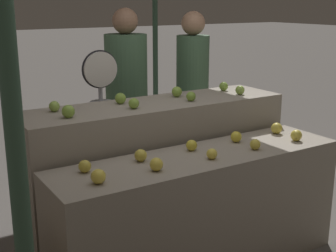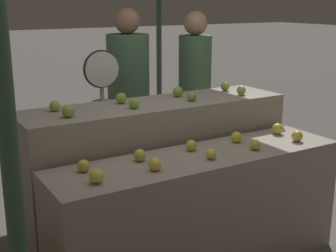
# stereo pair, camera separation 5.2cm
# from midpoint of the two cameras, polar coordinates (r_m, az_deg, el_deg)

# --- Properties ---
(display_counter_front) EXTENTS (2.15, 0.55, 0.86)m
(display_counter_front) POSITION_cam_midpoint_polar(r_m,az_deg,el_deg) (3.37, 3.49, -10.52)
(display_counter_front) COLOR gray
(display_counter_front) RESTS_ON ground_plane
(display_counter_back) EXTENTS (2.15, 0.55, 1.12)m
(display_counter_back) POSITION_cam_midpoint_polar(r_m,az_deg,el_deg) (3.78, -1.78, -5.44)
(display_counter_back) COLOR gray
(display_counter_back) RESTS_ON ground_plane
(apple_front_0) EXTENTS (0.09, 0.09, 0.09)m
(apple_front_0) POSITION_cam_midpoint_polar(r_m,az_deg,el_deg) (2.73, -9.04, -6.10)
(apple_front_0) COLOR yellow
(apple_front_0) RESTS_ON display_counter_front
(apple_front_1) EXTENTS (0.08, 0.08, 0.08)m
(apple_front_1) POSITION_cam_midpoint_polar(r_m,az_deg,el_deg) (2.90, -1.95, -4.69)
(apple_front_1) COLOR yellow
(apple_front_1) RESTS_ON display_counter_front
(apple_front_2) EXTENTS (0.07, 0.07, 0.07)m
(apple_front_2) POSITION_cam_midpoint_polar(r_m,az_deg,el_deg) (3.12, 4.89, -3.41)
(apple_front_2) COLOR yellow
(apple_front_2) RESTS_ON display_counter_front
(apple_front_3) EXTENTS (0.08, 0.08, 0.08)m
(apple_front_3) POSITION_cam_midpoint_polar(r_m,az_deg,el_deg) (3.36, 10.14, -2.23)
(apple_front_3) COLOR gold
(apple_front_3) RESTS_ON display_counter_front
(apple_front_4) EXTENTS (0.09, 0.09, 0.09)m
(apple_front_4) POSITION_cam_midpoint_polar(r_m,az_deg,el_deg) (3.63, 14.98, -1.11)
(apple_front_4) COLOR gold
(apple_front_4) RESTS_ON display_counter_front
(apple_front_5) EXTENTS (0.08, 0.08, 0.08)m
(apple_front_5) POSITION_cam_midpoint_polar(r_m,az_deg,el_deg) (2.92, -10.62, -4.85)
(apple_front_5) COLOR gold
(apple_front_5) RESTS_ON display_counter_front
(apple_front_6) EXTENTS (0.08, 0.08, 0.08)m
(apple_front_6) POSITION_cam_midpoint_polar(r_m,az_deg,el_deg) (3.07, -3.84, -3.59)
(apple_front_6) COLOR gold
(apple_front_6) RESTS_ON display_counter_front
(apple_front_7) EXTENTS (0.08, 0.08, 0.08)m
(apple_front_7) POSITION_cam_midpoint_polar(r_m,az_deg,el_deg) (3.29, 2.46, -2.37)
(apple_front_7) COLOR gold
(apple_front_7) RESTS_ON display_counter_front
(apple_front_8) EXTENTS (0.08, 0.08, 0.08)m
(apple_front_8) POSITION_cam_midpoint_polar(r_m,az_deg,el_deg) (3.51, 7.89, -1.31)
(apple_front_8) COLOR gold
(apple_front_8) RESTS_ON display_counter_front
(apple_front_9) EXTENTS (0.09, 0.09, 0.09)m
(apple_front_9) POSITION_cam_midpoint_polar(r_m,az_deg,el_deg) (3.79, 12.72, -0.27)
(apple_front_9) COLOR gold
(apple_front_9) RESTS_ON display_counter_front
(apple_back_0) EXTENTS (0.09, 0.09, 0.09)m
(apple_back_0) POSITION_cam_midpoint_polar(r_m,az_deg,el_deg) (3.21, -12.52, 1.74)
(apple_back_0) COLOR #84AD3D
(apple_back_0) RESTS_ON display_counter_back
(apple_back_1) EXTENTS (0.08, 0.08, 0.08)m
(apple_back_1) POSITION_cam_midpoint_polar(r_m,az_deg,el_deg) (3.41, -4.63, 2.76)
(apple_back_1) COLOR #84AD3D
(apple_back_1) RESTS_ON display_counter_back
(apple_back_2) EXTENTS (0.08, 0.08, 0.08)m
(apple_back_2) POSITION_cam_midpoint_polar(r_m,az_deg,el_deg) (3.67, 2.41, 3.63)
(apple_back_2) COLOR #7AA338
(apple_back_2) RESTS_ON display_counter_back
(apple_back_3) EXTENTS (0.08, 0.08, 0.08)m
(apple_back_3) POSITION_cam_midpoint_polar(r_m,az_deg,el_deg) (3.97, 8.39, 4.35)
(apple_back_3) COLOR #8EB247
(apple_back_3) RESTS_ON display_counter_back
(apple_back_4) EXTENTS (0.08, 0.08, 0.08)m
(apple_back_4) POSITION_cam_midpoint_polar(r_m,az_deg,el_deg) (3.42, -14.12, 2.33)
(apple_back_4) COLOR #8EB247
(apple_back_4) RESTS_ON display_counter_back
(apple_back_5) EXTENTS (0.08, 0.08, 0.08)m
(apple_back_5) POSITION_cam_midpoint_polar(r_m,az_deg,el_deg) (3.59, -6.23, 3.37)
(apple_back_5) COLOR #84AD3D
(apple_back_5) RESTS_ON display_counter_back
(apple_back_6) EXTENTS (0.08, 0.08, 0.08)m
(apple_back_6) POSITION_cam_midpoint_polar(r_m,az_deg,el_deg) (3.83, 0.70, 4.20)
(apple_back_6) COLOR #84AD3D
(apple_back_6) RESTS_ON display_counter_back
(apple_back_7) EXTENTS (0.08, 0.08, 0.08)m
(apple_back_7) POSITION_cam_midpoint_polar(r_m,az_deg,el_deg) (4.12, 6.44, 4.82)
(apple_back_7) COLOR #84AD3D
(apple_back_7) RESTS_ON display_counter_back
(produce_scale) EXTENTS (0.32, 0.20, 1.48)m
(produce_scale) POSITION_cam_midpoint_polar(r_m,az_deg,el_deg) (4.05, -8.52, 3.63)
(produce_scale) COLOR #99999E
(produce_scale) RESTS_ON ground_plane
(person_vendor_at_scale) EXTENTS (0.43, 0.43, 1.82)m
(person_vendor_at_scale) POSITION_cam_midpoint_polar(r_m,az_deg,el_deg) (4.49, -5.39, 4.27)
(person_vendor_at_scale) COLOR #2D2D38
(person_vendor_at_scale) RESTS_ON ground_plane
(person_customer_left) EXTENTS (0.34, 0.34, 1.79)m
(person_customer_left) POSITION_cam_midpoint_polar(r_m,az_deg,el_deg) (4.76, 2.68, 4.92)
(person_customer_left) COLOR #2D2D38
(person_customer_left) RESTS_ON ground_plane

